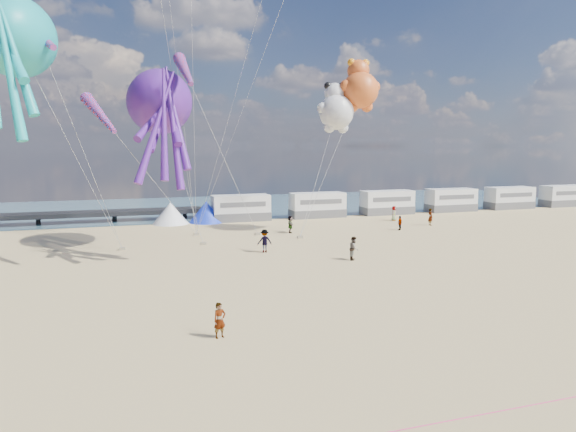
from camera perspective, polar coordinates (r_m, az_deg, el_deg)
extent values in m
plane|color=#D8BA7C|center=(20.95, 3.09, -16.46)|extent=(120.00, 120.00, 0.00)
plane|color=#395D6D|center=(73.65, -12.37, 0.90)|extent=(120.00, 120.00, 0.00)
cube|color=silver|center=(59.67, -5.26, 0.90)|extent=(6.60, 2.50, 3.00)
cube|color=silver|center=(62.41, 3.28, 1.23)|extent=(6.60, 2.50, 3.00)
cube|color=silver|center=(66.42, 10.95, 1.49)|extent=(6.60, 2.50, 3.00)
cube|color=silver|center=(71.46, 17.65, 1.70)|extent=(6.60, 2.50, 3.00)
cube|color=silver|center=(77.35, 23.40, 1.86)|extent=(6.60, 2.50, 3.00)
cube|color=silver|center=(83.91, 28.29, 1.99)|extent=(6.60, 2.50, 3.00)
cone|color=white|center=(58.50, -12.92, 0.31)|extent=(4.00, 4.00, 2.40)
cone|color=#1933CC|center=(58.97, -9.05, 0.47)|extent=(4.00, 4.00, 2.40)
imported|color=tan|center=(23.76, -7.60, -11.41)|extent=(0.69, 0.56, 1.63)
imported|color=#7F6659|center=(60.88, 11.68, 0.29)|extent=(0.73, 0.72, 1.70)
imported|color=#7F6659|center=(39.32, 7.33, -3.58)|extent=(0.97, 1.05, 1.80)
imported|color=#7F6659|center=(41.84, -2.62, -2.79)|extent=(0.92, 0.72, 1.87)
imported|color=#7F6659|center=(54.04, 12.33, -0.76)|extent=(1.11, 1.02, 1.50)
imported|color=#7F6659|center=(51.18, 0.27, -0.93)|extent=(0.64, 1.07, 1.71)
imported|color=#7F6659|center=(58.08, 15.54, -0.10)|extent=(0.65, 1.76, 1.87)
cube|color=gray|center=(45.02, -17.94, -3.48)|extent=(0.50, 0.35, 0.22)
cube|color=gray|center=(45.76, -9.40, -3.02)|extent=(0.50, 0.35, 0.22)
cube|color=gray|center=(48.25, 1.33, -2.36)|extent=(0.50, 0.35, 0.22)
cube|color=gray|center=(50.09, -3.41, -2.00)|extent=(0.50, 0.35, 0.22)
cube|color=gray|center=(50.59, -10.16, -2.01)|extent=(0.50, 0.35, 0.22)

